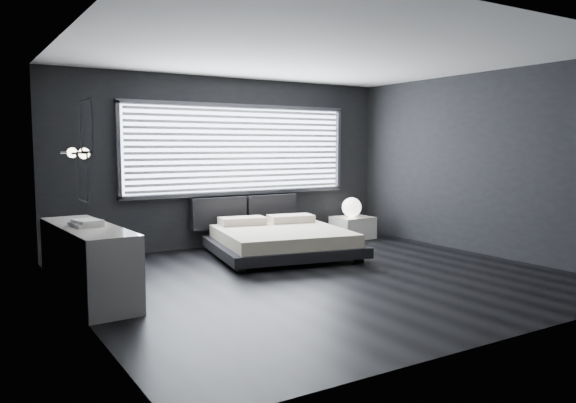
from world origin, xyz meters
TOP-DOWN VIEW (x-y plane):
  - room at (0.00, 0.00)m, footprint 6.04×6.00m
  - window at (0.20, 2.70)m, footprint 4.14×0.09m
  - headboard at (0.26, 2.64)m, footprint 1.96×0.16m
  - sconce_near at (-2.88, 0.05)m, footprint 0.18×0.11m
  - sconce_far at (-2.88, 0.65)m, footprint 0.18×0.11m
  - wall_art_upper at (-2.98, -0.55)m, footprint 0.01×0.48m
  - wall_art_lower at (-2.98, -0.30)m, footprint 0.01×0.48m
  - bed at (0.26, 1.47)m, footprint 2.38×2.30m
  - nightstand at (2.21, 2.19)m, footprint 0.67×0.56m
  - orb_lamp at (2.19, 2.21)m, footprint 0.35×0.35m
  - dresser at (-2.78, 0.54)m, footprint 0.68×2.04m
  - book_stack at (-2.79, 0.49)m, footprint 0.33×0.41m

SIDE VIEW (x-z plane):
  - nightstand at x=2.21m, z-range 0.00..0.39m
  - bed at x=0.26m, z-range -0.02..0.51m
  - dresser at x=-2.78m, z-range 0.00..0.80m
  - orb_lamp at x=2.19m, z-range 0.39..0.74m
  - headboard at x=0.26m, z-range 0.31..0.83m
  - book_stack at x=-2.79m, z-range 0.80..0.88m
  - wall_art_lower at x=-2.98m, z-range 1.14..1.62m
  - room at x=0.00m, z-range 0.00..2.80m
  - sconce_near at x=-2.88m, z-range 1.55..1.66m
  - sconce_far at x=-2.88m, z-range 1.55..1.66m
  - window at x=0.20m, z-range 0.85..2.37m
  - wall_art_upper at x=-2.98m, z-range 1.61..2.09m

